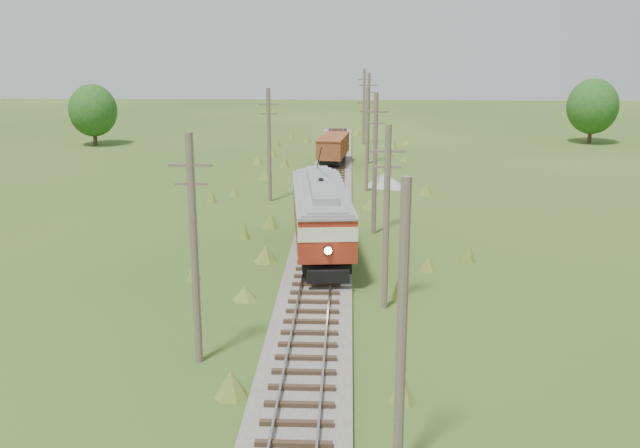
{
  "coord_description": "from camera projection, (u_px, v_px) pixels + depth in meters",
  "views": [
    {
      "loc": [
        1.61,
        -13.38,
        12.36
      ],
      "look_at": [
        0.0,
        24.81,
        2.23
      ],
      "focal_mm": 40.0,
      "sensor_mm": 36.0,
      "label": 1
    }
  ],
  "objects": [
    {
      "name": "utility_pole_r_6",
      "position": [
        364.0,
        106.0,
        82.49
      ],
      "size": [
        1.6,
        0.3,
        8.7
      ],
      "color": "brown",
      "rests_on": "ground"
    },
    {
      "name": "utility_pole_r_2",
      "position": [
        386.0,
        216.0,
        32.27
      ],
      "size": [
        1.6,
        0.3,
        8.6
      ],
      "color": "brown",
      "rests_on": "ground"
    },
    {
      "name": "tree_mid_a",
      "position": [
        93.0,
        110.0,
        81.94
      ],
      "size": [
        5.46,
        5.46,
        7.03
      ],
      "color": "#38281C",
      "rests_on": "ground"
    },
    {
      "name": "utility_pole_l_b",
      "position": [
        269.0,
        144.0,
        53.84
      ],
      "size": [
        1.6,
        0.3,
        8.6
      ],
      "color": "brown",
      "rests_on": "ground"
    },
    {
      "name": "utility_pole_r_4",
      "position": [
        367.0,
        139.0,
        57.42
      ],
      "size": [
        1.6,
        0.3,
        8.4
      ],
      "color": "brown",
      "rests_on": "ground"
    },
    {
      "name": "utility_pole_r_1",
      "position": [
        402.0,
        332.0,
        19.73
      ],
      "size": [
        0.3,
        0.3,
        8.8
      ],
      "color": "brown",
      "rests_on": "ground"
    },
    {
      "name": "tree_mid_b",
      "position": [
        593.0,
        106.0,
        83.37
      ],
      "size": [
        5.88,
        5.88,
        7.57
      ],
      "color": "#38281C",
      "rests_on": "ground"
    },
    {
      "name": "streetcar",
      "position": [
        321.0,
        210.0,
        40.65
      ],
      "size": [
        4.18,
        12.95,
        5.86
      ],
      "rotation": [
        0.0,
        0.0,
        0.1
      ],
      "color": "black",
      "rests_on": "ground"
    },
    {
      "name": "gravel_pile",
      "position": [
        386.0,
        180.0,
        60.23
      ],
      "size": [
        3.26,
        3.46,
        1.18
      ],
      "color": "gray",
      "rests_on": "ground"
    },
    {
      "name": "utility_pole_r_3",
      "position": [
        375.0,
        163.0,
        44.78
      ],
      "size": [
        1.6,
        0.3,
        9.0
      ],
      "color": "brown",
      "rests_on": "ground"
    },
    {
      "name": "railbed_main",
      "position": [
        326.0,
        218.0,
        48.94
      ],
      "size": [
        3.6,
        96.0,
        0.57
      ],
      "color": "#605B54",
      "rests_on": "ground"
    },
    {
      "name": "gondola",
      "position": [
        333.0,
        147.0,
        69.17
      ],
      "size": [
        3.13,
        7.42,
        2.39
      ],
      "rotation": [
        0.0,
        0.0,
        -0.11
      ],
      "color": "black",
      "rests_on": "ground"
    },
    {
      "name": "utility_pole_l_a",
      "position": [
        194.0,
        248.0,
        26.73
      ],
      "size": [
        1.6,
        0.3,
        9.0
      ],
      "color": "brown",
      "rests_on": "ground"
    },
    {
      "name": "utility_pole_r_5",
      "position": [
        368.0,
        117.0,
        69.9
      ],
      "size": [
        1.6,
        0.3,
        8.9
      ],
      "color": "brown",
      "rests_on": "ground"
    }
  ]
}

